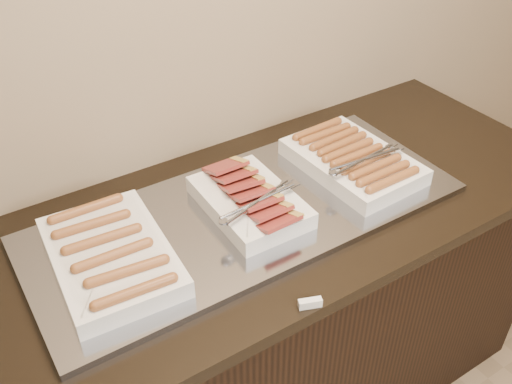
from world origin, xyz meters
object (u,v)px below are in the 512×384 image
dish_left (111,255)px  counter (246,324)px  dish_center (250,200)px  dish_right (353,160)px  warming_tray (247,213)px

dish_left → counter: bearing=3.8°
dish_left → dish_center: (0.40, -0.00, 0.00)m
counter → dish_right: size_ratio=5.11×
counter → dish_center: bearing=-15.5°
counter → dish_center: dish_center is taller
warming_tray → dish_right: size_ratio=2.98×
warming_tray → dish_center: (0.01, -0.00, 0.04)m
counter → warming_tray: warming_tray is taller
counter → dish_left: 0.63m
dish_left → dish_center: 0.40m
warming_tray → dish_right: bearing=-0.5°
warming_tray → dish_center: dish_center is taller
dish_center → counter: bearing=165.5°
dish_left → dish_center: size_ratio=1.19×
counter → warming_tray: (0.01, 0.00, 0.46)m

